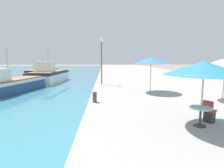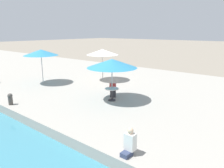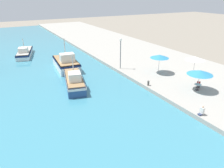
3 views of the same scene
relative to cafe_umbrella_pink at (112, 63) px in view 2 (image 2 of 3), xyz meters
name	(u,v)px [view 2 (image 2 of 3)]	position (x,y,z in m)	size (l,w,h in m)	color
cafe_umbrella_pink	(112,63)	(0.00, 0.00, 0.00)	(2.90, 2.90, 2.47)	#B7B7B7
cafe_umbrella_white	(102,52)	(3.63, 4.00, 0.14)	(2.59, 2.59, 2.58)	#B7B7B7
cafe_umbrella_striped	(41,52)	(-0.10, 6.95, 0.20)	(2.61, 2.61, 2.64)	#B7B7B7
cafe_table	(112,92)	(-0.01, 0.00, -1.68)	(0.80, 0.80, 0.74)	#333338
cafe_chair_left	(113,92)	(0.59, 0.41, -1.89)	(0.58, 0.57, 0.91)	#2D2D33
person_at_quay	(129,143)	(-4.12, -4.15, -1.80)	(0.52, 0.36, 0.95)	#333D5B
mooring_bollard	(10,99)	(-4.21, 3.87, -1.87)	(0.26, 0.26, 0.65)	#4C4742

